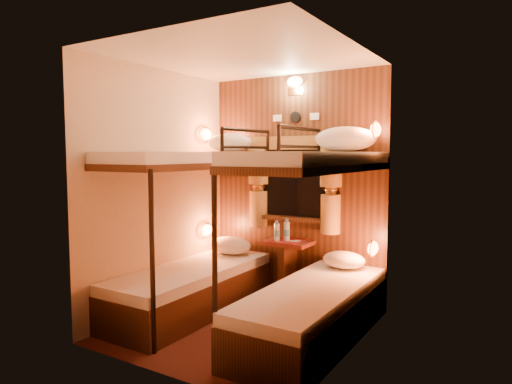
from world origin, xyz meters
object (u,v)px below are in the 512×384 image
Objects in this scene: table at (287,263)px; bottle_left at (277,232)px; bottle_right at (287,231)px; bunk_right at (313,274)px; bunk_left at (192,256)px.

table is 0.35m from bottle_left.
bottle_right is (0.09, 0.05, 0.01)m from bottle_left.
bunk_right is at bearing -49.63° from bottle_right.
bunk_left is 8.80× the size of bottle_left.
bottle_left is (-0.74, 0.72, 0.18)m from bunk_right.
bunk_left reaches higher than bottle_left.
bottle_right is (-0.65, 0.76, 0.19)m from bunk_right.
bottle_left is (0.55, 0.72, 0.18)m from bunk_left.
table is 2.77× the size of bottle_right.
bottle_right reaches higher than table.
table is at bearing 34.88° from bottle_left.
bunk_right is 8.80× the size of bottle_left.
bottle_left is at bearing 52.24° from bunk_left.
bottle_right is at bearing 27.74° from bottle_left.
bunk_left is 0.92m from bottle_left.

